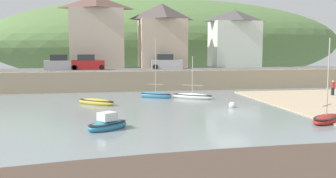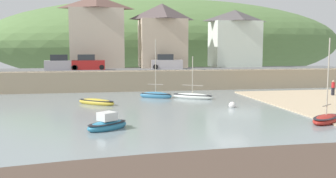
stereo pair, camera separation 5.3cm
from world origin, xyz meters
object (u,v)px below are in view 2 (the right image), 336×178
Objects in this scene: sailboat_tall_mast at (192,96)px; person_near_water at (333,87)px; parked_car_near_slipway at (61,64)px; parked_car_by_wall at (88,63)px; rowboat_small_beached at (96,102)px; sailboat_far_left at (326,119)px; waterfront_building_right at (235,38)px; dinghy_open_wooden at (156,95)px; waterfront_building_centre at (162,35)px; waterfront_building_left at (97,31)px; sailboat_blue_trim at (107,124)px; parked_car_end_of_row at (167,63)px; mooring_buoy at (232,105)px.

sailboat_tall_mast reaches higher than person_near_water.
sailboat_tall_mast is 1.05× the size of parked_car_near_slipway.
parked_car_near_slipway is at bearing -178.39° from parked_car_by_wall.
sailboat_far_left is at bearing 3.31° from rowboat_small_beached.
waterfront_building_right reaches higher than rowboat_small_beached.
sailboat_tall_mast is (-10.50, -16.38, -6.43)m from waterfront_building_right.
dinghy_open_wooden is at bearing -52.20° from parked_car_near_slipway.
waterfront_building_centre reaches higher than waterfront_building_right.
parked_car_by_wall is (-1.16, -4.50, -4.26)m from waterfront_building_left.
waterfront_building_left is at bearing 55.62° from sailboat_blue_trim.
sailboat_blue_trim is at bearing -83.89° from parked_car_by_wall.
parked_car_by_wall is at bearing -104.50° from waterfront_building_left.
sailboat_tall_mast is at bearing -81.68° from parked_car_end_of_row.
dinghy_open_wooden reaches higher than rowboat_small_beached.
waterfront_building_right is 1.98× the size of parked_car_end_of_row.
parked_car_end_of_row reaches higher than sailboat_blue_trim.
parked_car_by_wall is 6.83× the size of mooring_buoy.
dinghy_open_wooden reaches higher than mooring_buoy.
person_near_water is 2.67× the size of mooring_buoy.
waterfront_building_left is 6.30m from parked_car_by_wall.
waterfront_building_left is 1.59× the size of dinghy_open_wooden.
waterfront_building_left reaches higher than sailboat_far_left.
waterfront_building_left is at bearing 77.11° from parked_car_by_wall.
person_near_water is at bearing 22.03° from dinghy_open_wooden.
parked_car_end_of_row is at bearing -6.82° from parked_car_near_slipway.
waterfront_building_centre is 11.92m from parked_car_by_wall.
dinghy_open_wooden is 9.31m from mooring_buoy.
sailboat_far_left is 15.71m from person_near_water.
dinghy_open_wooden is (6.02, -15.25, -7.17)m from waterfront_building_left.
sailboat_blue_trim is at bearing -147.35° from mooring_buoy.
parked_car_near_slipway is at bearing 156.53° from person_near_water.
rowboat_small_beached is 0.64× the size of sailboat_far_left.
dinghy_open_wooden reaches higher than sailboat_far_left.
waterfront_building_left is 16.40× the size of mooring_buoy.
sailboat_blue_trim is 0.74× the size of parked_car_end_of_row.
sailboat_blue_trim is 5.15× the size of mooring_buoy.
rowboat_small_beached is 14.62m from parked_car_by_wall.
sailboat_blue_trim is (0.83, -10.83, 0.10)m from rowboat_small_beached.
rowboat_small_beached is 0.86× the size of sailboat_tall_mast.
sailboat_tall_mast is 0.75× the size of sailboat_far_left.
waterfront_building_left reaches higher than rowboat_small_beached.
waterfront_building_left is 20.11m from rowboat_small_beached.
dinghy_open_wooden is 17.80m from sailboat_far_left.
rowboat_small_beached is 15.27m from parked_car_near_slipway.
parked_car_near_slipway is (-20.43, 25.59, 2.95)m from sailboat_far_left.
waterfront_building_right is 31.07m from sailboat_far_left.
person_near_water is (29.57, -12.84, -2.22)m from parked_car_near_slipway.
sailboat_far_left reaches higher than mooring_buoy.
waterfront_building_right is at bearing -0.00° from waterfront_building_left.
parked_car_near_slipway is (-10.60, 10.75, 2.91)m from dinghy_open_wooden.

